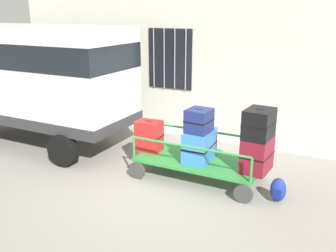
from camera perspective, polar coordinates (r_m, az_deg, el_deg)
The scene contains 11 objects.
ground_plane at distance 7.12m, azimuth -0.67°, elevation -9.02°, with size 40.00×40.00×0.00m, color gray.
building_wall at distance 9.10m, azimuth 8.09°, elevation 13.02°, with size 12.00×0.38×5.00m.
van at distance 9.42m, azimuth -19.67°, elevation 7.71°, with size 4.72×1.96×2.84m.
luggage_cart at distance 7.26m, azimuth 4.71°, elevation -5.69°, with size 2.47×1.17×0.39m.
cart_railing at distance 7.10m, azimuth 4.80°, elevation -2.42°, with size 2.36×1.04×0.46m.
suitcase_left_bottom at distance 7.61m, azimuth -2.94°, elevation -1.52°, with size 0.54×0.41×0.64m.
suitcase_midleft_bottom at distance 7.16m, azimuth 4.90°, elevation -2.99°, with size 0.53×0.82×0.59m.
suitcase_midleft_middle at distance 6.94m, azimuth 4.81°, elevation 0.87°, with size 0.46×0.50×0.44m.
suitcase_center_bottom at distance 6.82m, azimuth 13.59°, elevation -4.26°, with size 0.51×0.67×0.64m.
suitcase_center_middle at distance 6.61m, azimuth 13.89°, elevation 0.37°, with size 0.50×0.63×0.52m.
backpack at distance 6.71m, azimuth 16.65°, elevation -9.47°, with size 0.27×0.22×0.44m.
Camera 1 is at (2.97, -5.64, 3.17)m, focal length 39.42 mm.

